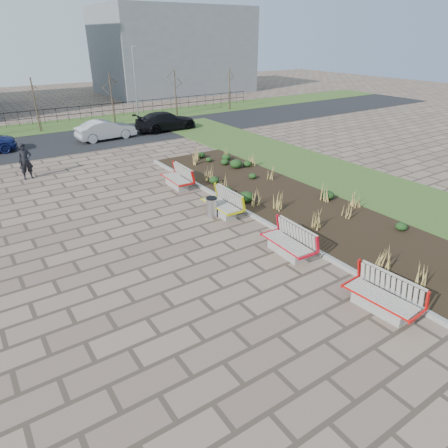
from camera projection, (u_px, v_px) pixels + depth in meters
ground at (239, 302)px, 11.46m from camera, size 120.00×120.00×0.00m
planting_bed at (285, 200)px, 18.33m from camera, size 4.50×18.00×0.10m
planting_curb at (245, 211)px, 17.14m from camera, size 0.16×18.00×0.15m
grass_verge_near at (354, 181)px, 20.74m from camera, size 5.00×38.00×0.04m
grass_verge_far at (37, 128)px, 32.38m from camera, size 80.00×5.00×0.04m
road at (55, 144)px, 27.90m from camera, size 80.00×7.00×0.02m
bench_a at (381, 296)px, 10.90m from camera, size 1.06×2.16×1.00m
bench_b at (287, 241)px, 13.74m from camera, size 0.98×2.13×1.00m
bench_c at (221, 203)px, 16.81m from camera, size 0.92×2.11×1.00m
bench_d at (176, 177)px, 19.84m from camera, size 0.95×2.12×1.00m
litter_bin at (212, 207)px, 16.63m from camera, size 0.45×0.45×0.84m
pedestrian at (25, 161)px, 20.79m from camera, size 0.71×0.48×1.90m
car_silver at (106, 130)px, 28.70m from camera, size 4.26×1.72×1.38m
car_black at (166, 121)px, 31.43m from camera, size 5.00×2.20×1.43m
tree_c at (35, 105)px, 30.39m from camera, size 1.40×1.40×4.00m
tree_d at (112, 99)px, 33.42m from camera, size 1.40×1.40×4.00m
tree_e at (175, 93)px, 36.44m from camera, size 1.40×1.40×4.00m
tree_f at (229, 89)px, 39.47m from camera, size 1.40×1.40×4.00m
lamp_east at (135, 85)px, 33.62m from camera, size 0.24×0.60×6.00m
railing_fence at (32, 118)px, 33.24m from camera, size 44.00×0.10×1.20m
building_grey at (173, 51)px, 50.79m from camera, size 18.00×12.00×10.00m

